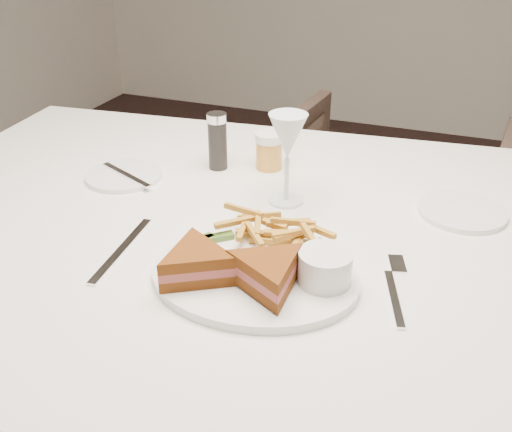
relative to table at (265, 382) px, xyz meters
name	(u,v)px	position (x,y,z in m)	size (l,w,h in m)	color
table	(265,382)	(0.00, 0.00, 0.00)	(1.52, 1.01, 0.75)	silver
chair_far	(380,215)	(0.09, 0.83, -0.01)	(0.71, 0.67, 0.73)	#48362C
table_setting	(264,226)	(0.02, -0.06, 0.41)	(0.83, 0.57, 0.18)	white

